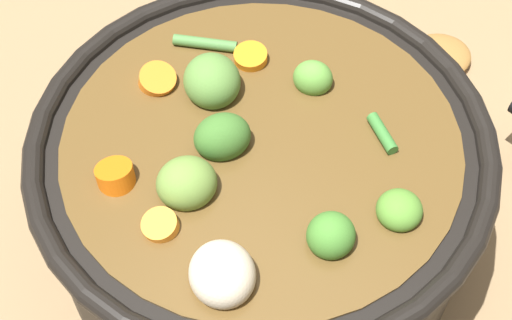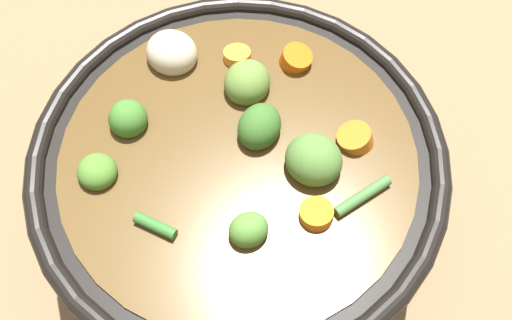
{
  "view_description": "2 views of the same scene",
  "coord_description": "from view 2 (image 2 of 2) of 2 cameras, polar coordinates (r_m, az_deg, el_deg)",
  "views": [
    {
      "loc": [
        0.22,
        -0.25,
        0.56
      ],
      "look_at": [
        0.0,
        -0.01,
        0.12
      ],
      "focal_mm": 54.15,
      "sensor_mm": 36.0,
      "label": 1
    },
    {
      "loc": [
        -0.01,
        0.22,
        0.53
      ],
      "look_at": [
        -0.01,
        -0.0,
        0.12
      ],
      "focal_mm": 40.37,
      "sensor_mm": 36.0,
      "label": 2
    }
  ],
  "objects": [
    {
      "name": "ground_plane",
      "position": [
        0.57,
        -1.43,
        -6.06
      ],
      "size": [
        1.1,
        1.1,
        0.0
      ],
      "primitive_type": "plane",
      "color": "#8C704C"
    },
    {
      "name": "cooking_pot",
      "position": [
        0.51,
        -1.62,
        -2.83
      ],
      "size": [
        0.33,
        0.33,
        0.16
      ],
      "color": "black",
      "rests_on": "ground_plane"
    }
  ]
}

